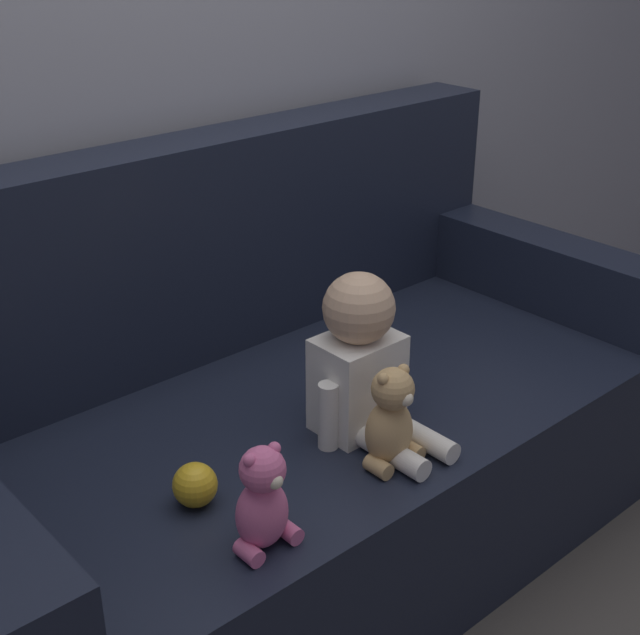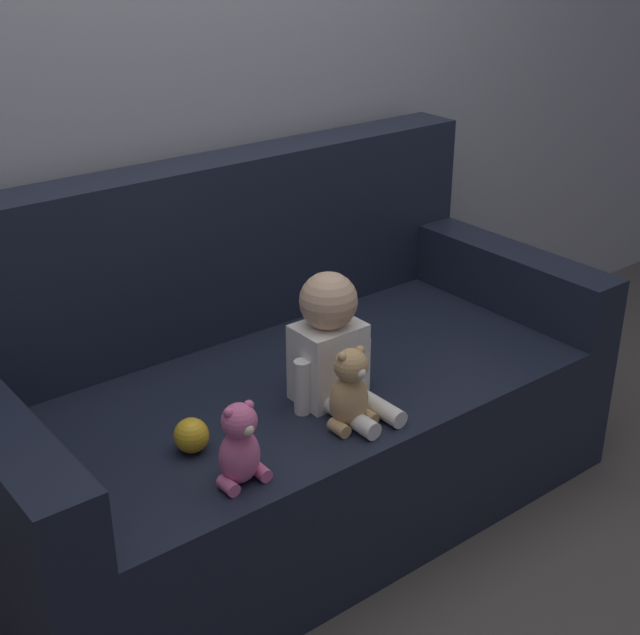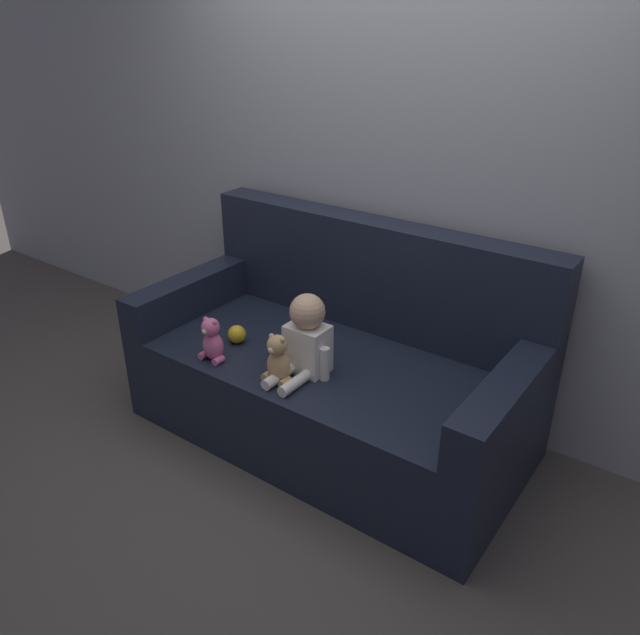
{
  "view_description": "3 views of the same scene",
  "coord_description": "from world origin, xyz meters",
  "px_view_note": "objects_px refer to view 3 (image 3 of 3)",
  "views": [
    {
      "loc": [
        -1.25,
        -1.46,
        1.61
      ],
      "look_at": [
        -0.04,
        -0.09,
        0.74
      ],
      "focal_mm": 50.0,
      "sensor_mm": 36.0,
      "label": 1
    },
    {
      "loc": [
        -1.41,
        -1.93,
        1.78
      ],
      "look_at": [
        0.06,
        -0.07,
        0.68
      ],
      "focal_mm": 50.0,
      "sensor_mm": 36.0,
      "label": 2
    },
    {
      "loc": [
        1.53,
        -2.19,
        2.01
      ],
      "look_at": [
        -0.03,
        -0.04,
        0.69
      ],
      "focal_mm": 35.0,
      "sensor_mm": 36.0,
      "label": 3
    }
  ],
  "objects_px": {
    "couch": "(337,370)",
    "person_baby": "(306,338)",
    "teddy_bear_brown": "(278,360)",
    "plush_toy_side": "(212,340)",
    "toy_ball": "(237,334)"
  },
  "relations": [
    {
      "from": "person_baby",
      "to": "toy_ball",
      "type": "distance_m",
      "value": 0.47
    },
    {
      "from": "couch",
      "to": "person_baby",
      "type": "distance_m",
      "value": 0.4
    },
    {
      "from": "couch",
      "to": "teddy_bear_brown",
      "type": "distance_m",
      "value": 0.47
    },
    {
      "from": "teddy_bear_brown",
      "to": "couch",
      "type": "bearing_deg",
      "value": 82.92
    },
    {
      "from": "person_baby",
      "to": "toy_ball",
      "type": "relative_size",
      "value": 4.15
    },
    {
      "from": "couch",
      "to": "plush_toy_side",
      "type": "xyz_separation_m",
      "value": [
        -0.43,
        -0.44,
        0.23
      ]
    },
    {
      "from": "couch",
      "to": "person_baby",
      "type": "height_order",
      "value": "couch"
    },
    {
      "from": "couch",
      "to": "toy_ball",
      "type": "distance_m",
      "value": 0.54
    },
    {
      "from": "couch",
      "to": "toy_ball",
      "type": "xyz_separation_m",
      "value": [
        -0.45,
        -0.24,
        0.17
      ]
    },
    {
      "from": "teddy_bear_brown",
      "to": "toy_ball",
      "type": "height_order",
      "value": "teddy_bear_brown"
    },
    {
      "from": "teddy_bear_brown",
      "to": "plush_toy_side",
      "type": "bearing_deg",
      "value": -174.71
    },
    {
      "from": "couch",
      "to": "toy_ball",
      "type": "height_order",
      "value": "couch"
    },
    {
      "from": "teddy_bear_brown",
      "to": "toy_ball",
      "type": "relative_size",
      "value": 2.52
    },
    {
      "from": "teddy_bear_brown",
      "to": "plush_toy_side",
      "type": "distance_m",
      "value": 0.38
    },
    {
      "from": "plush_toy_side",
      "to": "person_baby",
      "type": "bearing_deg",
      "value": 22.46
    }
  ]
}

